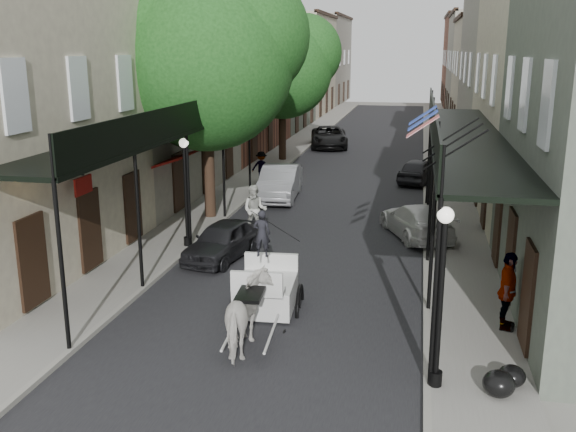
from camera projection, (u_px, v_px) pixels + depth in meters
The scene contains 24 objects.
ground at pixel (262, 331), 15.69m from camera, with size 140.00×140.00×0.00m, color gray.
road at pixel (350, 176), 34.64m from camera, with size 8.00×90.00×0.01m, color black.
sidewalk_left at pixel (260, 172), 35.59m from camera, with size 2.20×90.00×0.12m, color gray.
sidewalk_right at pixel (445, 179), 33.65m from camera, with size 2.20×90.00×0.12m, color gray.
building_row_left at pixel (244, 70), 44.45m from camera, with size 5.00×80.00×10.50m, color beige.
building_row_right at pixel (503, 72), 41.11m from camera, with size 5.00×80.00×10.50m, color gray.
gallery_left at pixel (175, 127), 22.20m from camera, with size 2.20×18.05×4.88m.
gallery_right at pixel (459, 135), 20.34m from camera, with size 2.20×18.05×4.88m.
tree_near at pixel (217, 54), 24.50m from camera, with size 7.31×6.80×9.63m.
tree_far at pixel (289, 63), 37.94m from camera, with size 6.45×6.00×8.61m.
lamppost_right_near at pixel (440, 296), 12.47m from camera, with size 0.32×0.32×3.71m.
lamppost_left at pixel (186, 191), 21.65m from camera, with size 0.32×0.32×3.71m.
lamppost_right_far at pixel (430, 146), 31.43m from camera, with size 0.32×0.32×3.71m.
horse at pixel (249, 315), 14.52m from camera, with size 0.94×2.05×1.73m, color silver.
carriage at pixel (268, 265), 17.05m from camera, with size 1.91×2.65×2.90m.
pedestrian_walking at pixel (255, 210), 23.59m from camera, with size 0.91×0.71×1.88m, color beige.
pedestrian_sidewalk_left at pixel (262, 167), 32.42m from camera, with size 1.01×0.58×1.56m, color gray.
pedestrian_sidewalk_right at pixel (508, 291), 15.32m from camera, with size 1.13×0.47×1.93m, color gray.
car_left_near at pixel (223, 240), 20.97m from camera, with size 1.46×3.64×1.24m, color black.
car_left_mid at pixel (280, 183), 29.26m from camera, with size 1.61×4.62×1.52m, color gray.
car_left_far at pixel (329, 137), 44.51m from camera, with size 2.43×5.27×1.47m, color black.
car_right_near at pixel (416, 221), 23.36m from camera, with size 1.72×4.22×1.22m, color silver.
car_right_far at pixel (418, 171), 32.83m from camera, with size 1.51×3.74×1.28m, color black.
trash_bags at pixel (504, 381), 12.62m from camera, with size 0.89×1.04×0.54m.
Camera 1 is at (3.53, -14.03, 6.71)m, focal length 40.00 mm.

